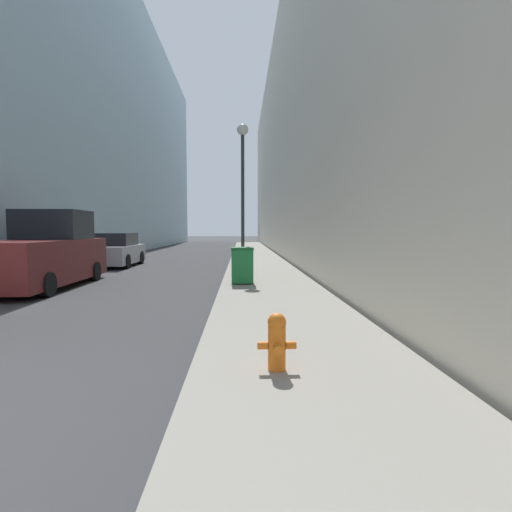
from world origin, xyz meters
TOP-DOWN VIEW (x-y plane):
  - sidewalk_right at (4.76, 18.00)m, footprint 2.87×60.00m
  - building_left_glass at (-9.93, 26.00)m, footprint 12.00×60.00m
  - building_right_stone at (12.30, 26.00)m, footprint 12.00×60.00m
  - fire_hydrant at (4.34, 2.05)m, footprint 0.44×0.33m
  - trash_bin at (3.96, 9.40)m, footprint 0.65×0.68m
  - lamppost at (3.98, 12.19)m, footprint 0.41×0.41m
  - pickup_truck at (-2.00, 9.65)m, footprint 2.20×5.31m
  - parked_sedan_near at (-1.96, 16.49)m, footprint 1.89×4.06m

SIDE VIEW (x-z plane):
  - sidewalk_right at x=4.76m, z-range 0.00..0.12m
  - fire_hydrant at x=4.34m, z-range 0.14..0.79m
  - trash_bin at x=3.96m, z-range 0.14..1.21m
  - parked_sedan_near at x=-1.96m, z-range -0.06..1.50m
  - pickup_truck at x=-2.00m, z-range -0.19..2.14m
  - lamppost at x=3.98m, z-range 0.89..6.28m
  - building_right_stone at x=12.30m, z-range 0.00..15.84m
  - building_left_glass at x=-9.93m, z-range 0.00..20.05m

